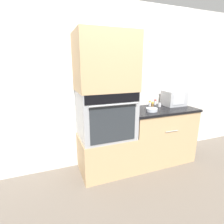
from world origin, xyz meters
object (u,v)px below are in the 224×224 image
object	(u,v)px
condiment_jar_near	(155,102)
knife_block	(133,103)
condiment_jar_back	(150,104)
bowl	(152,110)
condiment_jar_far	(160,105)
microwave	(174,98)
wall_oven	(106,114)
condiment_jar_mid	(152,105)

from	to	relation	value
condiment_jar_near	knife_block	bearing A→B (deg)	-166.59
condiment_jar_back	bowl	bearing A→B (deg)	-118.11
condiment_jar_far	condiment_jar_back	bearing A→B (deg)	142.05
microwave	bowl	bearing A→B (deg)	-160.14
knife_block	condiment_jar_far	world-z (taller)	knife_block
microwave	condiment_jar_back	size ratio (longest dim) A/B	4.22
condiment_jar_far	condiment_jar_near	bearing A→B (deg)	84.39
condiment_jar_far	condiment_jar_back	size ratio (longest dim) A/B	0.75
wall_oven	condiment_jar_mid	size ratio (longest dim) A/B	6.95
wall_oven	condiment_jar_mid	xyz separation A→B (m)	(0.80, 0.03, 0.06)
knife_block	condiment_jar_near	world-z (taller)	knife_block
microwave	wall_oven	bearing A→B (deg)	-175.17
condiment_jar_near	condiment_jar_back	xyz separation A→B (m)	(-0.14, -0.05, -0.00)
bowl	condiment_jar_back	size ratio (longest dim) A/B	1.99
microwave	condiment_jar_mid	distance (m)	0.49
knife_block	condiment_jar_far	size ratio (longest dim) A/B	3.74
condiment_jar_near	wall_oven	bearing A→B (deg)	-165.70
microwave	condiment_jar_mid	world-z (taller)	microwave
wall_oven	condiment_jar_mid	distance (m)	0.80
microwave	bowl	world-z (taller)	microwave
condiment_jar_near	condiment_jar_mid	distance (m)	0.30
condiment_jar_far	condiment_jar_back	xyz separation A→B (m)	(-0.13, 0.10, 0.01)
wall_oven	condiment_jar_mid	bearing A→B (deg)	2.41
condiment_jar_back	wall_oven	bearing A→B (deg)	-166.50
wall_oven	microwave	xyz separation A→B (m)	(1.28, 0.11, 0.13)
knife_block	bowl	world-z (taller)	knife_block
microwave	bowl	xyz separation A→B (m)	(-0.58, -0.21, -0.10)
condiment_jar_far	wall_oven	bearing A→B (deg)	-173.72
knife_block	condiment_jar_mid	size ratio (longest dim) A/B	2.20
condiment_jar_back	condiment_jar_mid	bearing A→B (deg)	-110.66
wall_oven	microwave	size ratio (longest dim) A/B	2.09
wall_oven	condiment_jar_back	distance (m)	0.89
condiment_jar_mid	condiment_jar_far	distance (m)	0.21
condiment_jar_mid	wall_oven	bearing A→B (deg)	-177.59
microwave	knife_block	size ratio (longest dim) A/B	1.51
wall_oven	bowl	distance (m)	0.70
knife_block	microwave	bearing A→B (deg)	-2.11
knife_block	condiment_jar_near	size ratio (longest dim) A/B	2.54
bowl	condiment_jar_back	xyz separation A→B (m)	(0.16, 0.31, 0.02)
knife_block	condiment_jar_mid	bearing A→B (deg)	-19.37
wall_oven	condiment_jar_back	world-z (taller)	wall_oven
bowl	condiment_jar_back	bearing A→B (deg)	61.89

